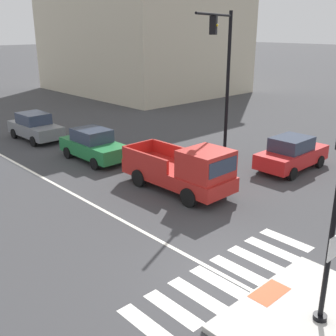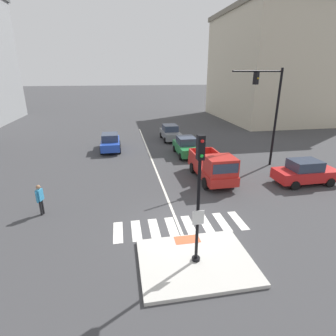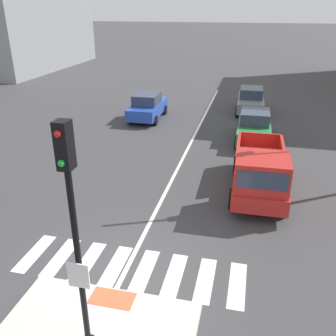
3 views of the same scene
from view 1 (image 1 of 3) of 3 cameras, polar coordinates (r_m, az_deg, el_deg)
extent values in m
plane|color=#3D3D3F|center=(11.94, 9.12, -14.89)|extent=(300.00, 300.00, 0.00)
cube|color=beige|center=(10.88, 20.18, -19.31)|extent=(4.38, 3.44, 0.15)
cube|color=#DB5B38|center=(11.34, 13.86, -16.37)|extent=(1.10, 0.60, 0.01)
cylinder|color=black|center=(10.80, 20.26, -18.74)|extent=(0.32, 0.32, 0.12)
cylinder|color=black|center=(9.72, 21.65, -9.02)|extent=(0.12, 0.12, 4.00)
cube|color=white|center=(9.78, 21.90, -10.19)|extent=(0.44, 0.03, 0.56)
cube|color=silver|center=(10.31, -2.96, -20.89)|extent=(0.44, 1.80, 0.01)
cube|color=silver|center=(10.75, 0.71, -18.93)|extent=(0.44, 1.80, 0.01)
cube|color=silver|center=(11.24, 4.00, -17.06)|extent=(0.44, 1.80, 0.01)
cube|color=silver|center=(11.77, 6.95, -15.32)|extent=(0.44, 1.80, 0.01)
cube|color=silver|center=(12.34, 9.59, -13.69)|extent=(0.44, 1.80, 0.01)
cube|color=silver|center=(12.93, 11.96, -12.19)|extent=(0.44, 1.80, 0.01)
cube|color=silver|center=(13.56, 14.10, -10.80)|extent=(0.44, 1.80, 0.01)
cube|color=silver|center=(14.21, 16.03, -9.53)|extent=(0.44, 1.80, 0.01)
cube|color=silver|center=(18.96, -15.45, -2.11)|extent=(0.14, 28.00, 0.01)
cylinder|color=black|center=(22.23, 8.24, 11.24)|extent=(0.18, 0.18, 7.36)
cylinder|color=black|center=(19.63, 6.58, 20.34)|extent=(4.66, 2.08, 0.11)
cube|color=black|center=(19.39, 6.29, 19.04)|extent=(0.36, 0.38, 0.80)
sphere|color=gold|center=(19.33, 6.80, 19.02)|extent=(0.12, 0.12, 0.12)
cube|color=beige|center=(45.62, -3.69, 20.13)|extent=(14.95, 18.41, 15.05)
cube|color=slate|center=(26.51, -17.83, 5.10)|extent=(1.79, 4.13, 0.70)
cube|color=#2D384C|center=(26.50, -18.13, 6.56)|extent=(1.52, 1.93, 0.64)
cylinder|color=black|center=(25.87, -14.83, 4.26)|extent=(0.19, 0.60, 0.60)
cylinder|color=black|center=(25.13, -18.11, 3.52)|extent=(0.19, 0.60, 0.60)
cylinder|color=black|center=(28.06, -17.44, 5.14)|extent=(0.19, 0.60, 0.60)
cylinder|color=black|center=(27.38, -20.52, 4.47)|extent=(0.19, 0.60, 0.60)
cube|color=#237A3D|center=(21.64, -10.19, 2.72)|extent=(1.72, 4.11, 0.70)
cube|color=#2D384C|center=(21.59, -10.52, 4.50)|extent=(1.49, 1.91, 0.64)
cylinder|color=black|center=(21.19, -6.36, 1.57)|extent=(0.18, 0.60, 0.60)
cylinder|color=black|center=(20.29, -10.11, 0.59)|extent=(0.18, 0.60, 0.60)
cylinder|color=black|center=(23.20, -10.17, 2.92)|extent=(0.18, 0.60, 0.60)
cylinder|color=black|center=(22.38, -13.72, 2.08)|extent=(0.18, 0.60, 0.60)
cube|color=red|center=(20.80, 16.75, 1.53)|extent=(4.11, 1.73, 0.70)
cube|color=#2D384C|center=(20.49, 16.71, 3.23)|extent=(1.91, 1.49, 0.64)
cylinder|color=black|center=(22.35, 16.50, 1.81)|extent=(0.60, 0.18, 0.60)
cylinder|color=black|center=(21.62, 20.27, 0.82)|extent=(0.60, 0.18, 0.60)
cylinder|color=black|center=(20.28, 12.81, 0.38)|extent=(0.60, 0.18, 0.60)
cylinder|color=black|center=(19.46, 16.85, -0.76)|extent=(0.60, 0.18, 0.60)
cube|color=red|center=(17.43, 1.22, -0.90)|extent=(1.98, 5.13, 0.60)
cube|color=red|center=(16.12, 5.26, 0.55)|extent=(1.83, 1.73, 1.10)
cube|color=#2D384C|center=(15.59, 7.56, 0.14)|extent=(1.62, 0.10, 0.60)
cube|color=red|center=(18.52, 0.95, 2.28)|extent=(0.16, 2.81, 0.60)
cube|color=red|center=(17.37, -3.23, 1.10)|extent=(0.16, 2.81, 0.60)
cube|color=red|center=(19.00, -4.11, 2.66)|extent=(1.80, 0.13, 0.60)
cylinder|color=black|center=(17.18, 7.10, -2.41)|extent=(0.25, 0.76, 0.76)
cylinder|color=black|center=(15.90, 2.92, -4.09)|extent=(0.25, 0.76, 0.76)
cylinder|color=black|center=(19.07, 0.17, -0.06)|extent=(0.25, 0.76, 0.76)
cylinder|color=black|center=(17.93, -4.03, -1.38)|extent=(0.25, 0.76, 0.76)
camera|label=2|loc=(7.30, 90.41, 3.40)|focal=28.68mm
camera|label=3|loc=(11.05, 57.45, 11.46)|focal=39.19mm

